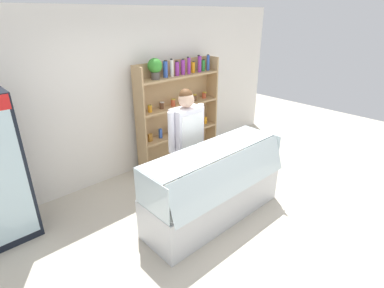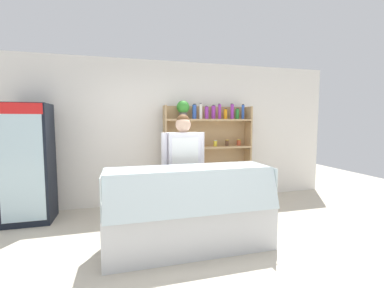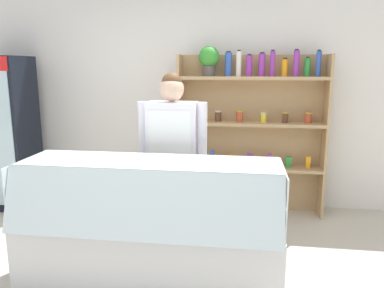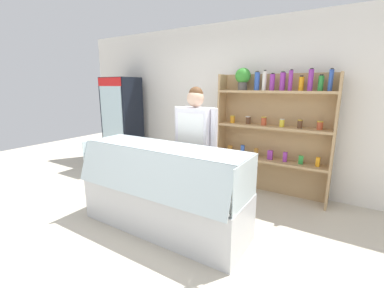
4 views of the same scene
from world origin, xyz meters
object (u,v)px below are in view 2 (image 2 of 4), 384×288
at_px(drinks_fridge, 28,164).
at_px(shop_clerk, 183,161).
at_px(shelving_unit, 206,146).
at_px(deli_display_case, 189,223).

height_order(drinks_fridge, shop_clerk, drinks_fridge).
distance_m(shelving_unit, shop_clerk, 1.27).
bearing_deg(shop_clerk, deli_display_case, -96.47).
distance_m(drinks_fridge, shelving_unit, 2.96).
height_order(drinks_fridge, shelving_unit, shelving_unit).
bearing_deg(shelving_unit, deli_display_case, -114.42).
relative_size(shelving_unit, deli_display_case, 0.96).
height_order(deli_display_case, shop_clerk, shop_clerk).
xyz_separation_m(drinks_fridge, shelving_unit, (2.95, 0.22, 0.17)).
relative_size(drinks_fridge, shelving_unit, 0.95).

